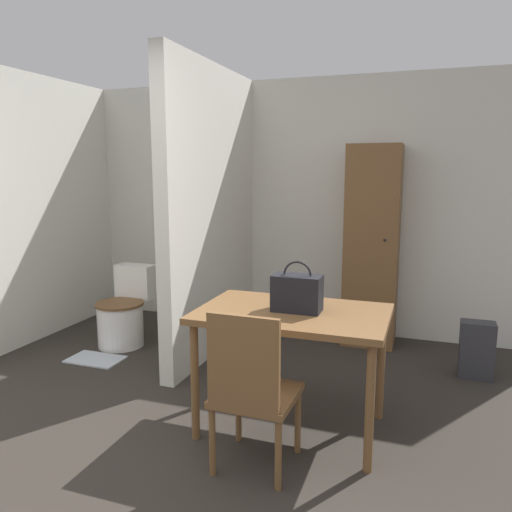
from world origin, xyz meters
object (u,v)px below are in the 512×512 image
Objects in this scene: handbag at (297,293)px; wooden_cabinet at (372,246)px; space_heater at (477,350)px; dining_table at (292,324)px; toilet at (124,314)px; wooden_chair at (252,388)px.

wooden_cabinet is (0.24, 1.79, 0.04)m from handbag.
space_heater is (1.14, 1.24, -0.66)m from handbag.
space_heater is (1.17, 1.24, -0.46)m from dining_table.
space_heater is at bearing 4.62° from toilet.
dining_table is at bearing -133.22° from space_heater.
handbag is at bearing -97.75° from wooden_cabinet.
dining_table reaches higher than space_heater.
wooden_chair is 2.94× the size of handbag.
handbag is at bearing -132.66° from space_heater.
wooden_chair is 0.67m from handbag.
space_heater is (3.07, 0.25, -0.06)m from toilet.
wooden_cabinet is at bearing 81.45° from dining_table.
wooden_chair is at bearing -125.32° from space_heater.
dining_table is at bearing -27.64° from toilet.
wooden_chair reaches higher than dining_table.
dining_table is 1.26× the size of wooden_chair.
handbag is 0.69× the size of space_heater.
wooden_chair is 2.17m from space_heater.
space_heater is (1.25, 1.76, -0.25)m from wooden_chair.
wooden_cabinet is at bearing 82.25° from handbag.
handbag is (0.03, 0.00, 0.20)m from dining_table.
space_heater is at bearing 47.34° from handbag.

